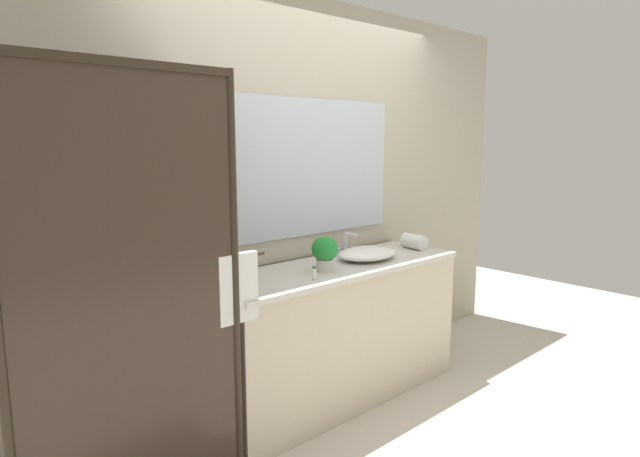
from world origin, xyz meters
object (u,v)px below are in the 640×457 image
Objects in this scene: faucet at (346,247)px; sink_basin at (367,253)px; potted_plant at (325,252)px; rolled_towel_near_edge at (414,242)px; amenity_bottle_body_wash at (255,277)px; amenity_bottle_lotion at (314,274)px.

sink_basin is at bearing -90.00° from faucet.
potted_plant is 1.15× the size of rolled_towel_near_edge.
sink_basin is at bearing 2.09° from amenity_bottle_body_wash.
sink_basin is 0.94m from amenity_bottle_body_wash.
potted_plant is 0.24m from amenity_bottle_lotion.
faucet is 2.11× the size of amenity_bottle_lotion.
potted_plant is 0.52m from amenity_bottle_body_wash.
faucet is at bearing 13.71° from amenity_bottle_body_wash.
rolled_towel_near_edge is at bearing 1.46° from amenity_bottle_body_wash.
sink_basin is 2.37× the size of rolled_towel_near_edge.
potted_plant is 2.13× the size of amenity_bottle_body_wash.
rolled_towel_near_edge is at bearing 0.28° from sink_basin.
sink_basin is 0.64m from amenity_bottle_lotion.
amenity_bottle_body_wash is at bearing -177.91° from sink_basin.
faucet is 0.97m from amenity_bottle_body_wash.
amenity_bottle_body_wash is (-0.32, 0.13, 0.01)m from amenity_bottle_lotion.
faucet is 0.80× the size of potted_plant.
rolled_towel_near_edge is (0.93, 0.05, -0.07)m from potted_plant.
rolled_towel_near_edge reaches higher than sink_basin.
faucet is 0.54m from rolled_towel_near_edge.
rolled_towel_near_edge is (1.12, 0.16, 0.02)m from amenity_bottle_lotion.
potted_plant reaches higher than sink_basin.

